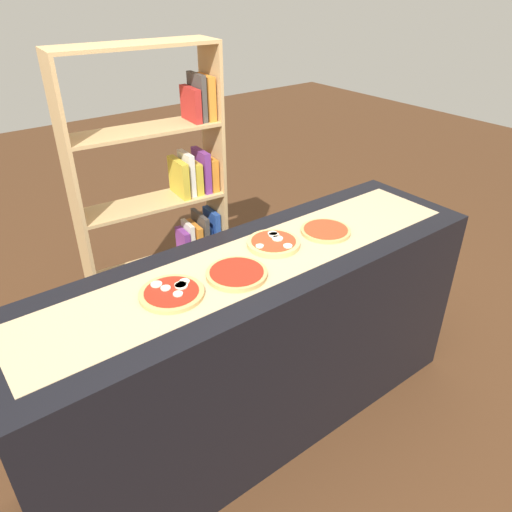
{
  "coord_description": "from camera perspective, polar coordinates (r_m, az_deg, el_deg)",
  "views": [
    {
      "loc": [
        -1.02,
        -1.33,
        1.93
      ],
      "look_at": [
        0.0,
        0.0,
        0.94
      ],
      "focal_mm": 34.1,
      "sensor_mm": 36.0,
      "label": 1
    }
  ],
  "objects": [
    {
      "name": "pizza_mozzarella_0",
      "position": [
        1.78,
        -9.85,
        -4.28
      ],
      "size": [
        0.24,
        0.24,
        0.02
      ],
      "color": "tan",
      "rests_on": "parchment_paper"
    },
    {
      "name": "ground_plane",
      "position": [
        2.56,
        0.0,
        -18.41
      ],
      "size": [
        12.0,
        12.0,
        0.0
      ],
      "primitive_type": "plane",
      "color": "#4C2D19"
    },
    {
      "name": "pizza_plain_1",
      "position": [
        1.86,
        -2.28,
        -2.07
      ],
      "size": [
        0.24,
        0.24,
        0.02
      ],
      "color": "tan",
      "rests_on": "parchment_paper"
    },
    {
      "name": "pizza_mozzarella_2",
      "position": [
        2.06,
        2.07,
        1.54
      ],
      "size": [
        0.23,
        0.23,
        0.03
      ],
      "color": "#DBB26B",
      "rests_on": "parchment_paper"
    },
    {
      "name": "bookshelf",
      "position": [
        2.84,
        -9.68,
        4.91
      ],
      "size": [
        0.84,
        0.31,
        1.64
      ],
      "color": "tan",
      "rests_on": "ground_plane"
    },
    {
      "name": "pizza_plain_3",
      "position": [
        2.19,
        8.15,
        2.97
      ],
      "size": [
        0.22,
        0.22,
        0.02
      ],
      "color": "tan",
      "rests_on": "parchment_paper"
    },
    {
      "name": "parchment_paper",
      "position": [
        1.96,
        0.0,
        -0.48
      ],
      "size": [
        1.95,
        0.37,
        0.0
      ],
      "primitive_type": "cube",
      "color": "tan",
      "rests_on": "counter"
    },
    {
      "name": "counter",
      "position": [
        2.23,
        0.0,
        -10.66
      ],
      "size": [
        2.1,
        0.59,
        0.92
      ],
      "primitive_type": "cube",
      "color": "black",
      "rests_on": "ground_plane"
    }
  ]
}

